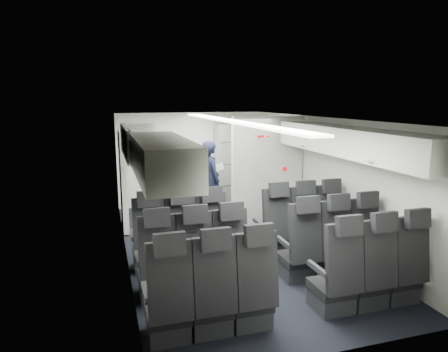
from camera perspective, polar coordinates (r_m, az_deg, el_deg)
cabin_shell at (r=6.50m, az=1.03°, el=-0.87°), size 3.41×6.01×2.16m
seat_row_front at (r=6.21m, az=2.54°, el=-8.36°), size 3.33×0.56×1.24m
seat_row_mid at (r=5.42m, az=5.76°, el=-11.35°), size 3.33×0.56×1.24m
seat_row_rear at (r=4.68m, az=10.15°, el=-15.25°), size 3.33×0.56×1.24m
overhead_bin_left_rear at (r=4.14m, az=-8.92°, el=2.52°), size 0.53×1.80×0.40m
overhead_bin_left_front_open at (r=5.87m, az=-11.73°, el=3.69°), size 0.64×1.70×0.72m
overhead_bin_right_rear at (r=5.30m, az=22.66°, el=3.65°), size 0.53×1.80×0.40m
overhead_bin_right_front at (r=6.73m, az=13.18°, el=5.59°), size 0.53×1.70×0.40m
bulkhead_partition at (r=7.58m, az=6.22°, el=0.41°), size 1.40×0.15×2.13m
galley_unit at (r=9.37m, az=1.43°, el=1.71°), size 0.85×0.52×1.90m
boarding_door at (r=7.76m, az=-14.20°, el=-0.54°), size 0.12×1.27×1.86m
flight_attendant at (r=8.26m, az=-1.98°, el=-0.53°), size 0.50×0.66×1.62m
carry_on_bag at (r=5.76m, az=-11.13°, el=4.48°), size 0.42×0.31×0.24m
papers at (r=8.21m, az=-0.62°, el=1.27°), size 0.17×0.08×0.13m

